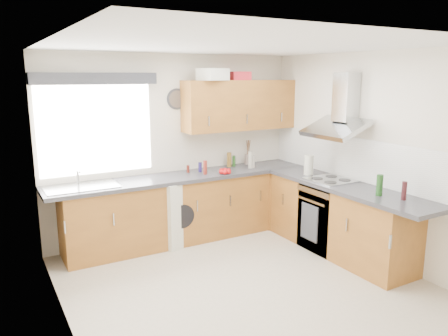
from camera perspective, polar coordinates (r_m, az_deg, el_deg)
ground_plane at (r=4.92m, az=2.45°, el=-14.79°), size 3.60×3.60×0.00m
ceiling at (r=4.40m, az=2.74°, el=15.71°), size 3.60×3.60×0.02m
wall_back at (r=6.07m, az=-6.51°, el=2.76°), size 3.60×0.02×2.50m
wall_front at (r=3.17m, az=20.27°, el=-6.46°), size 3.60×0.02×2.50m
wall_left at (r=3.87m, az=-20.63°, el=-3.21°), size 0.02×3.60×2.50m
wall_right at (r=5.64m, az=18.26°, el=1.55°), size 0.02×3.60×2.50m
window at (r=5.69m, az=-16.34°, el=4.80°), size 1.40×0.02×1.10m
window_blind at (r=5.56m, az=-16.50°, el=11.16°), size 1.50×0.18×0.14m
splashback at (r=5.85m, az=15.98°, el=1.34°), size 0.01×3.00×0.54m
base_cab_back at (r=5.96m, az=-6.10°, el=-5.51°), size 3.00×0.58×0.86m
base_cab_corner at (r=6.72m, az=6.56°, el=-3.50°), size 0.60×0.60×0.86m
base_cab_right at (r=5.74m, az=14.64°, el=-6.53°), size 0.58×2.10×0.86m
worktop_back at (r=5.87m, az=-5.27°, el=-1.16°), size 3.60×0.62×0.05m
worktop_right at (r=5.50m, az=15.90°, el=-2.45°), size 0.62×2.42×0.05m
sink at (r=5.46m, az=-18.11°, el=-2.01°), size 0.84×0.46×0.10m
oven at (r=5.84m, az=13.54°, el=-6.21°), size 0.56×0.58×0.85m
hob_plate at (r=5.70m, az=13.78°, el=-1.51°), size 0.52×0.52×0.01m
extractor_hood at (r=5.64m, az=14.96°, el=7.07°), size 0.52×0.78×0.66m
upper_cabinets at (r=6.28m, az=2.08°, el=8.20°), size 1.70×0.35×0.70m
washing_machine at (r=5.94m, az=-6.59°, el=-5.52°), size 0.74×0.73×0.87m
wall_clock at (r=6.00m, az=-6.14°, el=8.94°), size 0.29×0.04×0.29m
casserole at (r=5.93m, az=-1.47°, el=12.12°), size 0.45×0.38×0.16m
storage_box at (r=6.24m, az=2.15°, el=11.93°), size 0.30×0.27×0.12m
utensil_pot at (r=6.56m, az=3.17°, el=1.16°), size 0.13×0.13×0.15m
kitchen_roll at (r=5.95m, az=11.01°, el=0.41°), size 0.14×0.14×0.27m
tomato_cluster at (r=5.91m, az=0.13°, el=-0.42°), size 0.15×0.15×0.07m
jar_0 at (r=5.86m, az=-2.48°, el=0.07°), size 0.05×0.05×0.19m
jar_1 at (r=6.35m, az=0.68°, el=1.10°), size 0.07×0.07×0.21m
jar_2 at (r=6.37m, az=1.30°, el=0.91°), size 0.05×0.05×0.16m
jar_3 at (r=6.26m, az=3.48°, el=1.07°), size 0.07×0.07×0.24m
jar_4 at (r=6.29m, az=3.88°, el=0.85°), size 0.04×0.04×0.19m
jar_5 at (r=6.00m, az=-4.72°, el=-0.11°), size 0.04×0.04×0.10m
jar_6 at (r=6.03m, az=-3.14°, el=0.11°), size 0.05×0.05×0.13m
bottle_0 at (r=5.12m, az=19.65°, el=-2.11°), size 0.07×0.07×0.24m
bottle_1 at (r=5.04m, az=22.47°, el=-2.77°), size 0.05×0.05×0.20m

